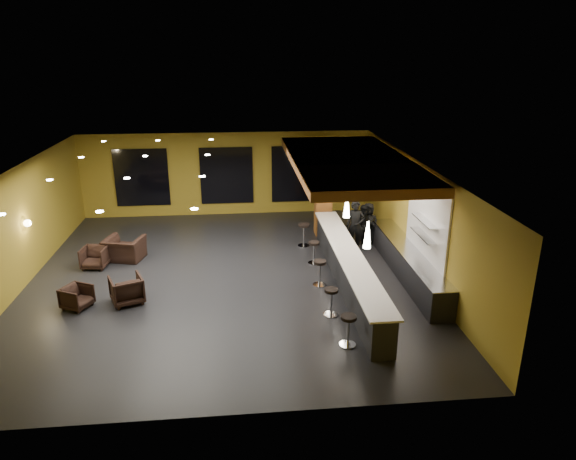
{
  "coord_description": "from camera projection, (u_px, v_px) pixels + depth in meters",
  "views": [
    {
      "loc": [
        0.46,
        -14.79,
        6.76
      ],
      "look_at": [
        2.0,
        0.5,
        1.3
      ],
      "focal_mm": 32.0,
      "sensor_mm": 36.0,
      "label": 1
    }
  ],
  "objects": [
    {
      "name": "ceiling",
      "position": [
        221.0,
        165.0,
        14.9
      ],
      "size": [
        12.0,
        13.0,
        0.1
      ],
      "primitive_type": "cube",
      "color": "black"
    },
    {
      "name": "bar_stool_0",
      "position": [
        348.0,
        327.0,
        12.2
      ],
      "size": [
        0.4,
        0.4,
        0.79
      ],
      "rotation": [
        0.0,
        0.0,
        0.37
      ],
      "color": "silver",
      "rests_on": "floor"
    },
    {
      "name": "bar_stool_4",
      "position": [
        304.0,
        232.0,
        18.38
      ],
      "size": [
        0.43,
        0.43,
        0.84
      ],
      "rotation": [
        0.0,
        0.0,
        0.17
      ],
      "color": "silver",
      "rests_on": "floor"
    },
    {
      "name": "window_center",
      "position": [
        227.0,
        176.0,
        21.56
      ],
      "size": [
        2.2,
        0.06,
        2.4
      ],
      "primitive_type": "cube",
      "color": "black",
      "rests_on": "wall_back"
    },
    {
      "name": "bar_counter",
      "position": [
        348.0,
        270.0,
        15.33
      ],
      "size": [
        0.6,
        8.0,
        1.0
      ],
      "primitive_type": "cube",
      "color": "black",
      "rests_on": "floor"
    },
    {
      "name": "window_right",
      "position": [
        297.0,
        174.0,
        21.84
      ],
      "size": [
        2.2,
        0.06,
        2.4
      ],
      "primitive_type": "cube",
      "color": "black",
      "rests_on": "wall_back"
    },
    {
      "name": "tile_backsplash",
      "position": [
        427.0,
        220.0,
        15.04
      ],
      "size": [
        0.06,
        3.2,
        2.4
      ],
      "primitive_type": "cube",
      "color": "white",
      "rests_on": "wall_right"
    },
    {
      "name": "window_left",
      "position": [
        142.0,
        178.0,
        21.23
      ],
      "size": [
        2.2,
        0.06,
        2.4
      ],
      "primitive_type": "cube",
      "color": "black",
      "rests_on": "wall_back"
    },
    {
      "name": "armchair_b",
      "position": [
        127.0,
        290.0,
        14.33
      ],
      "size": [
        1.11,
        1.12,
        0.78
      ],
      "primitive_type": "imported",
      "rotation": [
        0.0,
        0.0,
        3.54
      ],
      "color": "black",
      "rests_on": "floor"
    },
    {
      "name": "wall_shelf_lower",
      "position": [
        424.0,
        235.0,
        14.98
      ],
      "size": [
        0.3,
        1.5,
        0.03
      ],
      "primitive_type": "cube",
      "color": "silver",
      "rests_on": "wall_right"
    },
    {
      "name": "staff_c",
      "position": [
        368.0,
        224.0,
        18.56
      ],
      "size": [
        0.88,
        0.73,
        1.54
      ],
      "primitive_type": "imported",
      "rotation": [
        0.0,
        0.0,
        -0.37
      ],
      "color": "black",
      "rests_on": "floor"
    },
    {
      "name": "wall_sconce",
      "position": [
        27.0,
        223.0,
        15.4
      ],
      "size": [
        0.22,
        0.22,
        0.22
      ],
      "primitive_type": "sphere",
      "color": "#FFE5B2",
      "rests_on": "wall_left"
    },
    {
      "name": "wall_front",
      "position": [
        218.0,
        339.0,
        9.36
      ],
      "size": [
        12.0,
        0.1,
        3.5
      ],
      "primitive_type": "cube",
      "color": "olive",
      "rests_on": "floor"
    },
    {
      "name": "wall_back",
      "position": [
        227.0,
        174.0,
        21.65
      ],
      "size": [
        12.0,
        0.1,
        3.5
      ],
      "primitive_type": "cube",
      "color": "olive",
      "rests_on": "floor"
    },
    {
      "name": "wall_shelf_upper",
      "position": [
        425.0,
        221.0,
        14.83
      ],
      "size": [
        0.3,
        1.5,
        0.03
      ],
      "primitive_type": "cube",
      "color": "silver",
      "rests_on": "wall_right"
    },
    {
      "name": "pendant_2",
      "position": [
        332.0,
        185.0,
        17.52
      ],
      "size": [
        0.2,
        0.2,
        0.7
      ],
      "primitive_type": "cone",
      "color": "white",
      "rests_on": "wood_soffit"
    },
    {
      "name": "bar_stool_1",
      "position": [
        331.0,
        298.0,
        13.6
      ],
      "size": [
        0.39,
        0.39,
        0.77
      ],
      "rotation": [
        0.0,
        0.0,
        0.14
      ],
      "color": "silver",
      "rests_on": "floor"
    },
    {
      "name": "prep_counter",
      "position": [
        407.0,
        263.0,
        16.01
      ],
      "size": [
        0.7,
        6.0,
        0.86
      ],
      "primitive_type": "cube",
      "color": "black",
      "rests_on": "floor"
    },
    {
      "name": "pendant_1",
      "position": [
        347.0,
        206.0,
        15.18
      ],
      "size": [
        0.2,
        0.2,
        0.7
      ],
      "primitive_type": "cone",
      "color": "white",
      "rests_on": "wood_soffit"
    },
    {
      "name": "armchair_c",
      "position": [
        95.0,
        257.0,
        16.63
      ],
      "size": [
        0.84,
        0.86,
        0.71
      ],
      "primitive_type": "imported",
      "rotation": [
        0.0,
        0.0,
        -0.12
      ],
      "color": "black",
      "rests_on": "floor"
    },
    {
      "name": "floor",
      "position": [
        226.0,
        278.0,
        16.11
      ],
      "size": [
        12.0,
        13.0,
        0.1
      ],
      "primitive_type": "cube",
      "color": "black",
      "rests_on": "ground"
    },
    {
      "name": "staff_a",
      "position": [
        355.0,
        226.0,
        17.9
      ],
      "size": [
        0.74,
        0.57,
        1.81
      ],
      "primitive_type": "imported",
      "rotation": [
        0.0,
        0.0,
        -0.22
      ],
      "color": "black",
      "rests_on": "floor"
    },
    {
      "name": "armchair_d",
      "position": [
        124.0,
        249.0,
        17.24
      ],
      "size": [
        1.42,
        1.32,
        0.78
      ],
      "primitive_type": "imported",
      "rotation": [
        0.0,
        0.0,
        2.89
      ],
      "color": "black",
      "rests_on": "floor"
    },
    {
      "name": "bar_stool_3",
      "position": [
        314.0,
        250.0,
        16.91
      ],
      "size": [
        0.39,
        0.39,
        0.76
      ],
      "rotation": [
        0.0,
        0.0,
        -0.33
      ],
      "color": "silver",
      "rests_on": "floor"
    },
    {
      "name": "wood_soffit",
      "position": [
        349.0,
        162.0,
        16.28
      ],
      "size": [
        3.6,
        8.0,
        0.28
      ],
      "primitive_type": "cube",
      "color": "#95592B",
      "rests_on": "ceiling"
    },
    {
      "name": "column",
      "position": [
        323.0,
        190.0,
        19.22
      ],
      "size": [
        0.6,
        0.6,
        3.5
      ],
      "primitive_type": "cube",
      "color": "brown",
      "rests_on": "floor"
    },
    {
      "name": "wall_right",
      "position": [
        418.0,
        217.0,
        16.07
      ],
      "size": [
        0.1,
        13.0,
        3.5
      ],
      "primitive_type": "cube",
      "color": "olive",
      "rests_on": "floor"
    },
    {
      "name": "prep_top",
      "position": [
        408.0,
        249.0,
        15.86
      ],
      "size": [
        0.72,
        6.0,
        0.03
      ],
      "primitive_type": "cube",
      "color": "silver",
      "rests_on": "prep_counter"
    },
    {
      "name": "armchair_a",
      "position": [
        77.0,
        297.0,
        14.06
      ],
      "size": [
        0.93,
        0.93,
        0.64
      ],
      "primitive_type": "imported",
      "rotation": [
        0.0,
        0.0,
        1.11
      ],
      "color": "black",
      "rests_on": "floor"
    },
    {
      "name": "bar_stool_2",
      "position": [
        320.0,
        270.0,
        15.33
      ],
      "size": [
        0.4,
        0.4,
        0.8
      ],
      "rotation": [
        0.0,
        0.0,
        -0.29
      ],
      "color": "silver",
      "rests_on": "floor"
    },
    {
      "name": "staff_b",
      "position": [
        365.0,
        226.0,
        18.29
      ],
      "size": [
        0.84,
        0.7,
        1.55
      ],
      "primitive_type": "imported",
      "rotation": [
        0.0,
        0.0,
        -0.16
      ],
      "color": "black",
      "rests_on": "floor"
    },
    {
      "name": "wall_left",
      "position": [
        15.0,
        230.0,
        14.94
      ],
      "size": [
        0.1,
        13.0,
        3.5
      ],
      "primitive_type": "cube",
      "color": "olive",
      "rests_on": "floor"
    },
    {
      "name": "bar_top",
      "position": [
        349.0,
        254.0,
        15.15
      ],
      "size": [
        0.78,
        8.1,
        0.05
      ],
      "primitive_type": "cube",
      "color": "white",
      "rests_on": "bar_counter"
    },
    {
      "name": "pendant_0",
      "position": [
        367.0,
        235.0,
        12.83
      ],
      "size": [
        0.2,
        0.2,
        0.7
      ],
      "primitive_type": "cone",
      "color": "white",
      "rests_on": "wood_soffit"
    }
  ]
}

